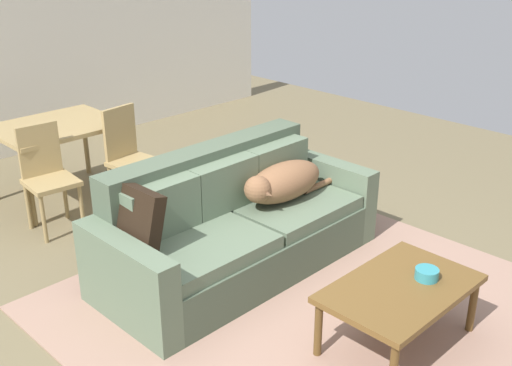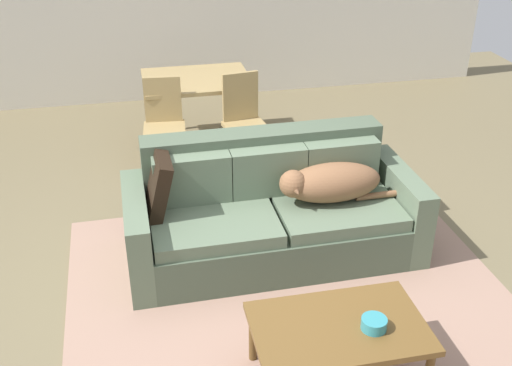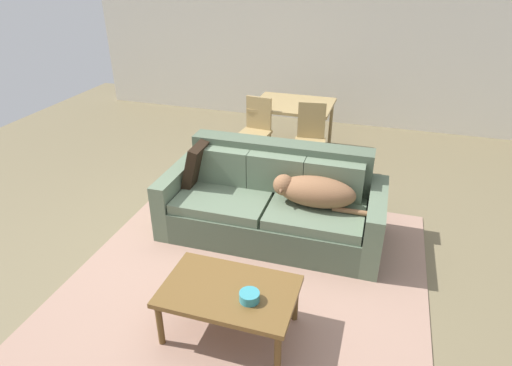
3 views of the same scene
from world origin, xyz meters
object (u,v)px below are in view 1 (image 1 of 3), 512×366
(dining_table, at_px, (56,132))
(dining_chair_near_left, at_px, (47,173))
(dog_on_left_cushion, at_px, (282,182))
(coffee_table, at_px, (400,292))
(bowl_on_coffee_table, at_px, (427,274))
(throw_pillow_by_left_arm, at_px, (135,221))
(dining_chair_near_right, at_px, (129,153))
(couch, at_px, (234,226))

(dining_table, height_order, dining_chair_near_left, dining_chair_near_left)
(dog_on_left_cushion, distance_m, coffee_table, 1.42)
(dining_chair_near_left, bearing_deg, bowl_on_coffee_table, -68.64)
(dining_table, bearing_deg, throw_pillow_by_left_arm, -104.78)
(dining_table, xyz_separation_m, dining_chair_near_left, (-0.39, -0.53, -0.15))
(dining_chair_near_left, bearing_deg, throw_pillow_by_left_arm, -91.14)
(throw_pillow_by_left_arm, relative_size, coffee_table, 0.46)
(bowl_on_coffee_table, distance_m, dining_chair_near_left, 3.27)
(coffee_table, bearing_deg, throw_pillow_by_left_arm, 121.48)
(dog_on_left_cushion, distance_m, bowl_on_coffee_table, 1.44)
(dining_chair_near_left, bearing_deg, dog_on_left_cushion, -52.21)
(dining_chair_near_right, bearing_deg, dining_table, 113.80)
(coffee_table, bearing_deg, couch, 92.42)
(dining_chair_near_right, bearing_deg, throw_pillow_by_left_arm, -129.94)
(dog_on_left_cushion, height_order, dining_table, dog_on_left_cushion)
(throw_pillow_by_left_arm, height_order, coffee_table, throw_pillow_by_left_arm)
(coffee_table, height_order, dining_chair_near_left, dining_chair_near_left)
(bowl_on_coffee_table, bearing_deg, dining_table, 98.40)
(dining_table, distance_m, dining_chair_near_left, 0.68)
(couch, bearing_deg, bowl_on_coffee_table, -81.58)
(dog_on_left_cushion, bearing_deg, throw_pillow_by_left_arm, 172.98)
(dining_chair_near_right, bearing_deg, coffee_table, -98.18)
(throw_pillow_by_left_arm, bearing_deg, coffee_table, -58.52)
(couch, bearing_deg, throw_pillow_by_left_arm, 176.58)
(throw_pillow_by_left_arm, xyz_separation_m, coffee_table, (0.91, -1.49, -0.29))
(bowl_on_coffee_table, distance_m, dining_chair_near_right, 3.05)
(throw_pillow_by_left_arm, height_order, dining_chair_near_left, dining_chair_near_left)
(dog_on_left_cushion, height_order, coffee_table, dog_on_left_cushion)
(coffee_table, bearing_deg, bowl_on_coffee_table, -19.71)
(dining_table, bearing_deg, dining_chair_near_right, -58.43)
(couch, bearing_deg, dining_chair_near_left, 112.49)
(dog_on_left_cushion, distance_m, throw_pillow_by_left_arm, 1.29)
(throw_pillow_by_left_arm, xyz_separation_m, bowl_on_coffee_table, (1.10, -1.56, -0.20))
(throw_pillow_by_left_arm, bearing_deg, dining_chair_near_left, 84.13)
(dining_table, distance_m, dining_chair_near_right, 0.74)
(throw_pillow_by_left_arm, distance_m, dining_chair_near_left, 1.59)
(couch, xyz_separation_m, dining_table, (-0.30, 2.15, 0.32))
(dining_chair_near_right, bearing_deg, bowl_on_coffee_table, -94.74)
(dining_table, bearing_deg, dining_chair_near_left, -126.40)
(dog_on_left_cushion, distance_m, dining_chair_near_left, 2.05)
(coffee_table, distance_m, bowl_on_coffee_table, 0.21)
(couch, xyz_separation_m, bowl_on_coffee_table, (0.24, -1.52, 0.12))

